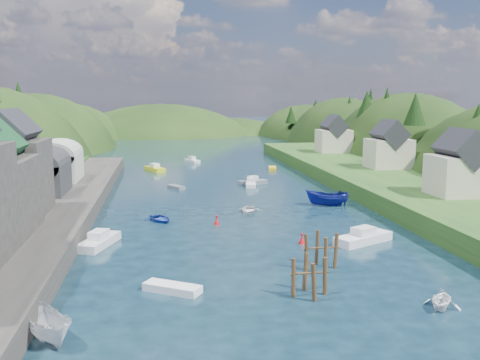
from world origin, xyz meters
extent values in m
plane|color=black|center=(0.00, 50.00, 0.00)|extent=(600.00, 600.00, 0.00)
ellipsoid|color=black|center=(-45.00, 118.00, -8.43)|extent=(44.00, 75.56, 48.19)
ellipsoid|color=black|center=(-45.00, 160.00, -6.82)|extent=(44.00, 75.56, 39.00)
ellipsoid|color=black|center=(45.00, 75.00, -8.40)|extent=(36.00, 75.56, 48.00)
ellipsoid|color=black|center=(45.00, 118.00, -7.78)|extent=(36.00, 75.56, 44.49)
ellipsoid|color=black|center=(45.00, 160.00, -6.30)|extent=(36.00, 75.56, 36.00)
ellipsoid|color=black|center=(-10.00, 170.00, -10.00)|extent=(80.00, 60.00, 44.00)
ellipsoid|color=black|center=(18.00, 180.00, -12.00)|extent=(70.00, 56.00, 36.00)
cone|color=black|center=(-38.78, 76.99, 13.71)|extent=(4.34, 4.34, 8.22)
cone|color=black|center=(-37.11, 82.21, 8.37)|extent=(5.28, 5.28, 5.07)
cone|color=black|center=(-44.16, 94.58, 12.01)|extent=(4.77, 4.77, 5.94)
cone|color=black|center=(-35.82, 102.11, 8.79)|extent=(4.07, 4.07, 5.60)
cone|color=black|center=(-39.26, 119.50, 9.86)|extent=(4.56, 4.56, 8.31)
cone|color=black|center=(-41.18, 126.09, 8.31)|extent=(4.75, 4.75, 5.95)
cone|color=black|center=(-38.83, 134.63, 9.15)|extent=(4.27, 4.27, 7.59)
cone|color=black|center=(37.97, 36.28, 10.15)|extent=(5.29, 5.29, 7.04)
cone|color=black|center=(35.70, 52.42, 12.45)|extent=(4.07, 4.07, 5.93)
cone|color=black|center=(41.20, 60.00, 8.22)|extent=(3.40, 3.40, 5.91)
cone|color=black|center=(40.28, 75.47, 11.95)|extent=(4.94, 4.94, 9.84)
cone|color=black|center=(36.97, 78.92, 12.53)|extent=(5.25, 5.25, 6.97)
cone|color=black|center=(42.18, 89.62, 12.68)|extent=(3.36, 3.36, 8.44)
cone|color=black|center=(42.55, 105.76, 10.97)|extent=(4.57, 4.57, 7.63)
cone|color=black|center=(42.33, 120.38, 8.80)|extent=(3.59, 3.59, 5.71)
cone|color=black|center=(38.95, 126.86, 11.21)|extent=(4.14, 4.14, 5.24)
cone|color=black|center=(33.87, 138.90, 8.57)|extent=(3.83, 3.83, 5.84)
cube|color=#2D2B28|center=(-24.00, 20.00, 1.00)|extent=(12.00, 110.00, 2.00)
cube|color=#2D2B28|center=(-26.00, 21.00, 6.00)|extent=(7.00, 8.00, 8.00)
cube|color=black|center=(-26.00, 21.00, 10.84)|extent=(5.15, 8.32, 5.15)
cube|color=#2D2D30|center=(-26.00, 33.00, 4.00)|extent=(7.00, 9.00, 4.00)
cylinder|color=#2D2D30|center=(-26.00, 33.00, 6.00)|extent=(7.00, 9.00, 7.00)
cube|color=#B2B2A8|center=(-26.00, 45.00, 4.00)|extent=(7.00, 9.00, 4.00)
cylinder|color=#B2B2A8|center=(-26.00, 45.00, 6.00)|extent=(7.00, 9.00, 7.00)
cube|color=#234719|center=(25.00, 40.00, 1.20)|extent=(16.00, 120.00, 2.40)
cube|color=beige|center=(27.00, 22.00, 4.90)|extent=(7.00, 6.00, 5.00)
cube|color=black|center=(27.00, 22.00, 8.24)|extent=(5.15, 6.24, 5.15)
cube|color=beige|center=(29.00, 48.00, 4.90)|extent=(7.00, 6.00, 5.00)
cube|color=black|center=(29.00, 48.00, 8.24)|extent=(5.15, 6.24, 5.15)
cube|color=beige|center=(28.00, 75.00, 4.90)|extent=(7.00, 6.00, 5.00)
cube|color=black|center=(28.00, 75.00, 8.24)|extent=(5.15, 6.24, 5.15)
cylinder|color=#382314|center=(1.90, -2.59, 1.14)|extent=(0.32, 0.32, 3.48)
cylinder|color=#382314|center=(0.70, -1.38, 1.14)|extent=(0.32, 0.32, 3.48)
cylinder|color=#382314|center=(-0.51, -2.59, 1.14)|extent=(0.32, 0.32, 3.48)
cylinder|color=#382314|center=(0.70, -3.79, 1.14)|extent=(0.32, 0.32, 3.48)
cylinder|color=#382314|center=(0.70, -2.59, 1.73)|extent=(2.89, 0.16, 0.16)
cylinder|color=#382314|center=(4.70, 3.36, 1.23)|extent=(0.32, 0.32, 3.67)
cylinder|color=#382314|center=(3.41, 4.65, 1.23)|extent=(0.32, 0.32, 3.67)
cylinder|color=#382314|center=(2.13, 3.36, 1.23)|extent=(0.32, 0.32, 3.67)
cylinder|color=#382314|center=(3.41, 2.08, 1.23)|extent=(0.32, 0.32, 3.67)
cylinder|color=#382314|center=(3.41, 3.36, 1.84)|extent=(3.08, 0.16, 0.16)
cone|color=#B30E12|center=(3.84, 11.27, 0.45)|extent=(0.70, 0.70, 0.90)
sphere|color=#B30E12|center=(3.84, 11.27, 0.95)|extent=(0.30, 0.30, 0.30)
cone|color=#B30E12|center=(-3.81, 20.66, 0.45)|extent=(0.70, 0.70, 0.90)
sphere|color=#B30E12|center=(-3.81, 20.66, 0.95)|extent=(0.30, 0.30, 0.30)
cube|color=slate|center=(-7.75, 45.99, 0.23)|extent=(2.90, 3.71, 0.51)
cube|color=silver|center=(-16.29, 13.42, 0.39)|extent=(3.95, 6.46, 0.86)
cube|color=silver|center=(-16.29, 13.42, 1.21)|extent=(2.05, 2.50, 0.70)
cube|color=white|center=(-9.38, -0.34, 0.28)|extent=(4.59, 3.61, 0.63)
cube|color=white|center=(4.52, 46.54, 0.30)|extent=(2.28, 4.98, 0.67)
cube|color=silver|center=(4.52, 46.54, 1.02)|extent=(1.35, 1.83, 0.70)
imported|color=navy|center=(-10.30, 23.40, 0.27)|extent=(4.31, 4.87, 0.83)
cube|color=gold|center=(12.15, 65.46, 0.28)|extent=(2.33, 4.70, 0.63)
cube|color=white|center=(10.08, 10.72, 0.41)|extent=(6.83, 5.02, 0.92)
cube|color=silver|center=(10.08, 10.72, 1.27)|extent=(2.75, 2.43, 0.70)
imported|color=navy|center=(12.14, 29.25, 0.97)|extent=(6.16, 3.84, 2.23)
cube|color=#CBD218|center=(-11.39, 67.29, 0.37)|extent=(4.34, 6.18, 0.83)
cube|color=silver|center=(-11.39, 67.29, 1.18)|extent=(2.14, 2.46, 0.70)
imported|color=silver|center=(0.90, 26.82, 0.26)|extent=(3.73, 4.55, 0.82)
cube|color=silver|center=(-3.19, 80.52, 0.30)|extent=(3.51, 4.95, 0.66)
cube|color=silver|center=(-3.19, 80.52, 1.01)|extent=(1.72, 1.98, 0.70)
cube|color=slate|center=(5.21, 48.53, 0.31)|extent=(5.21, 3.03, 0.69)
cube|color=silver|center=(5.21, 48.53, 1.04)|extent=(1.99, 1.61, 0.70)
imported|color=silver|center=(-17.00, -7.48, 0.88)|extent=(4.48, 5.57, 2.05)
imported|color=white|center=(9.24, -6.25, 0.66)|extent=(3.99, 4.06, 1.62)
camera|label=1|loc=(-9.94, -39.42, 14.65)|focal=40.00mm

